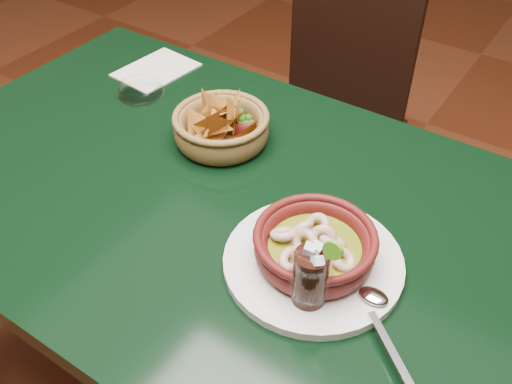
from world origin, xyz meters
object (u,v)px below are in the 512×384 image
Objects in this scene: dining_chair at (329,114)px; shrimp_plate at (314,251)px; dining_table at (203,221)px; chip_basket at (221,127)px; cola_drink at (310,276)px.

shrimp_plate is (0.36, -0.77, 0.30)m from dining_chair.
dining_chair is 0.90m from shrimp_plate.
dining_table is 3.32× the size of shrimp_plate.
chip_basket is at bearing 108.71° from dining_table.
dining_chair is 2.44× the size of shrimp_plate.
cola_drink is at bearing -66.19° from shrimp_plate.
shrimp_plate is at bearing -30.48° from chip_basket.
cola_drink is at bearing -23.17° from dining_table.
shrimp_plate is at bearing -12.33° from dining_table.
chip_basket is 1.50× the size of cola_drink.
dining_chair is at bearing 114.98° from cola_drink.
dining_chair is at bearing 115.09° from shrimp_plate.
shrimp_plate reaches higher than dining_table.
cola_drink is at bearing -36.46° from chip_basket.
cola_drink is (0.31, -0.13, 0.16)m from dining_table.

